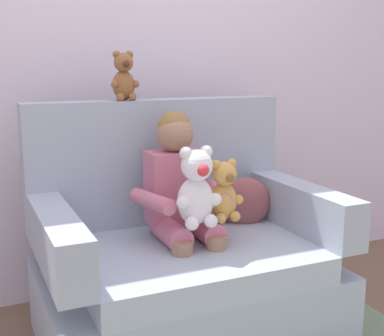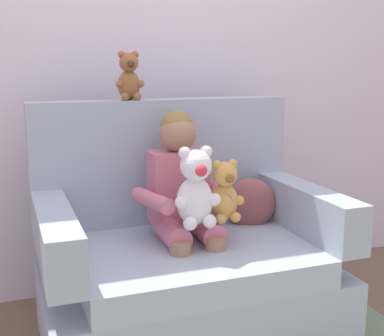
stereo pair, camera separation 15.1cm
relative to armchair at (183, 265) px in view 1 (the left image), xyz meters
name	(u,v)px [view 1 (the left image)]	position (x,y,z in m)	size (l,w,h in m)	color
back_wall	(133,55)	(0.00, 0.68, 0.96)	(6.00, 0.10, 2.60)	silver
armchair	(183,265)	(0.00, 0.00, 0.00)	(1.30, 0.88, 1.08)	#9EADBC
seated_child	(181,193)	(0.00, 0.02, 0.34)	(0.45, 0.39, 0.82)	#C66B7F
plush_white	(196,189)	(0.00, -0.15, 0.40)	(0.20, 0.17, 0.35)	white
plush_honey	(224,192)	(0.14, -0.13, 0.36)	(0.16, 0.13, 0.27)	gold
plush_brown_on_backrest	(124,78)	(-0.17, 0.31, 0.85)	(0.14, 0.11, 0.23)	brown
throw_pillow	(245,203)	(0.39, 0.11, 0.23)	(0.26, 0.12, 0.26)	#8C4C4C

